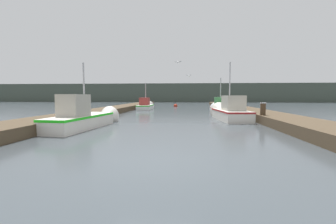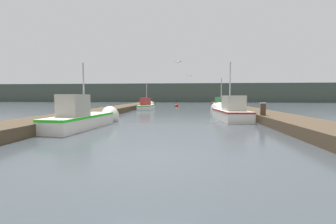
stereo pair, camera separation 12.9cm
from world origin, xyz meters
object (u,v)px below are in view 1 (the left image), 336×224
Objects in this scene: fishing_boat_1 at (228,112)px; mooring_piling_1 at (221,105)px; seagull_1 at (178,62)px; fishing_boat_3 at (146,106)px; channel_buoy at (176,106)px; fishing_boat_2 at (220,108)px; seagull_lead at (189,76)px; mooring_piling_2 at (263,113)px; fishing_boat_0 at (86,117)px; mooring_piling_0 at (236,106)px.

mooring_piling_1 is (1.22, 11.64, -0.01)m from fishing_boat_1.
mooring_piling_1 is at bearing -89.07° from seagull_1.
mooring_piling_1 is at bearing 6.33° from fishing_boat_3.
fishing_boat_1 reaches higher than channel_buoy.
fishing_boat_1 is 1.15× the size of fishing_boat_3.
fishing_boat_2 is 9.44m from fishing_boat_3.
seagull_lead reaches higher than fishing_boat_2.
mooring_piling_2 is at bearing -73.12° from channel_buoy.
mooring_piling_1 is at bearing 64.92° from seagull_lead.
fishing_boat_0 is 9.82m from mooring_piling_2.
seagull_1 is at bearing -116.06° from mooring_piling_1.
fishing_boat_3 reaches higher than channel_buoy.
fishing_boat_3 is 3.99× the size of mooring_piling_2.
seagull_lead reaches higher than mooring_piling_0.
seagull_1 reaches higher than mooring_piling_2.
fishing_boat_3 is 4.76× the size of channel_buoy.
mooring_piling_2 is at bearing 19.30° from fishing_boat_0.
fishing_boat_1 reaches higher than mooring_piling_1.
fishing_boat_1 is 4.69m from mooring_piling_0.
fishing_boat_2 is (0.19, 5.19, -0.07)m from fishing_boat_1.
fishing_boat_2 reaches higher than channel_buoy.
fishing_boat_1 is (8.02, 4.71, 0.01)m from fishing_boat_0.
channel_buoy is at bearing 110.75° from fishing_boat_2.
fishing_boat_1 is 5.20m from fishing_boat_2.
fishing_boat_0 is 13.19m from mooring_piling_0.
seagull_1 is at bearing -65.90° from fishing_boat_3.
fishing_boat_3 is (-7.66, 10.45, -0.07)m from fishing_boat_1.
mooring_piling_0 reaches higher than mooring_piling_2.
fishing_boat_2 is at bearing -12.96° from seagull_lead.
channel_buoy is at bearing 106.88° from mooring_piling_2.
fishing_boat_0 is 15.17m from fishing_boat_3.
fishing_boat_1 is 4.57× the size of mooring_piling_2.
fishing_boat_2 is 0.99× the size of fishing_boat_3.
seagull_1 reaches higher than seagull_lead.
fishing_boat_2 is at bearing -99.14° from mooring_piling_1.
mooring_piling_1 is 14.03m from mooring_piling_2.
fishing_boat_0 is at bearing -129.85° from fishing_boat_2.
seagull_lead is 1.03× the size of seagull_1.
fishing_boat_3 is (0.36, 15.16, -0.06)m from fishing_boat_0.
mooring_piling_0 is 2.49× the size of seagull_lead.
channel_buoy is at bearing 134.98° from mooring_piling_1.
seagull_1 reaches higher than fishing_boat_1.
mooring_piling_1 is 0.82× the size of mooring_piling_2.
fishing_boat_2 is 4.73× the size of channel_buoy.
fishing_boat_3 is at bearing -114.94° from channel_buoy.
mooring_piling_2 is at bearing -62.53° from fishing_boat_1.
mooring_piling_0 is 1.15× the size of mooring_piling_2.
seagull_lead is at bearing 154.85° from fishing_boat_2.
mooring_piling_2 is at bearing -89.64° from mooring_piling_0.
fishing_boat_0 is 8.74m from seagull_1.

